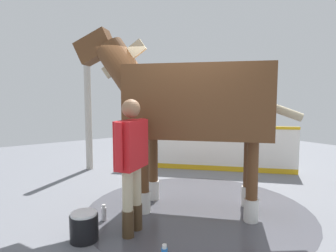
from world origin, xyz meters
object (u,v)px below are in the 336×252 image
(wash_bucket, at_px, (84,227))
(bottle_shampoo, at_px, (104,213))
(horse, at_px, (191,103))
(handler, at_px, (132,157))

(wash_bucket, distance_m, bottle_shampoo, 0.57)
(bottle_shampoo, bearing_deg, horse, 163.32)
(wash_bucket, relative_size, bottle_shampoo, 1.53)
(handler, distance_m, wash_bucket, 1.01)
(wash_bucket, xyz_separation_m, bottle_shampoo, (-0.41, -0.39, -0.07))
(horse, relative_size, handler, 1.64)
(wash_bucket, bearing_deg, horse, -179.53)
(horse, bearing_deg, wash_bucket, 47.52)
(horse, height_order, wash_bucket, horse)
(handler, bearing_deg, bottle_shampoo, 162.56)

